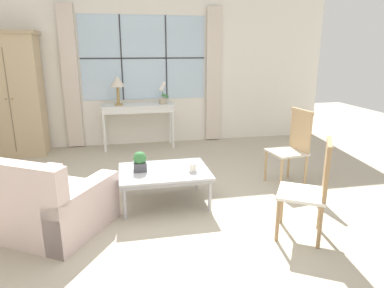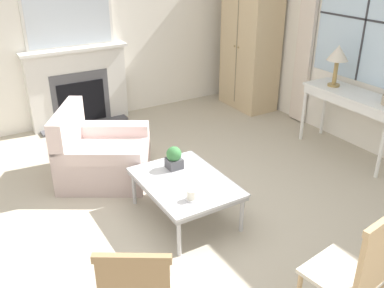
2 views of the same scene
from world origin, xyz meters
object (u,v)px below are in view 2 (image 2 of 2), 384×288
(armoire, at_px, (250,43))
(armchair_upholstered, at_px, (101,157))
(pillar_candle, at_px, (192,195))
(console_table, at_px, (354,100))
(table_lamp, at_px, (338,55))
(side_chair_wooden, at_px, (358,269))
(coffee_table, at_px, (185,184))
(potted_plant_small, at_px, (174,158))
(fireplace, at_px, (77,79))

(armoire, relative_size, armchair_upholstered, 1.62)
(armoire, relative_size, pillar_candle, 17.36)
(console_table, height_order, pillar_candle, console_table)
(table_lamp, bearing_deg, pillar_candle, -72.50)
(console_table, height_order, side_chair_wooden, side_chair_wooden)
(side_chair_wooden, height_order, pillar_candle, side_chair_wooden)
(side_chair_wooden, relative_size, coffee_table, 0.97)
(console_table, distance_m, table_lamp, 0.60)
(table_lamp, xyz_separation_m, side_chair_wooden, (2.29, -2.23, -0.64))
(armoire, xyz_separation_m, table_lamp, (1.73, 0.01, 0.16))
(table_lamp, height_order, armchair_upholstered, table_lamp)
(potted_plant_small, bearing_deg, fireplace, -176.62)
(console_table, relative_size, coffee_table, 1.25)
(side_chair_wooden, relative_size, pillar_candle, 8.52)
(armchair_upholstered, xyz_separation_m, potted_plant_small, (0.91, 0.46, 0.27))
(armoire, relative_size, potted_plant_small, 8.92)
(table_lamp, height_order, side_chair_wooden, table_lamp)
(console_table, xyz_separation_m, table_lamp, (-0.34, -0.01, 0.49))
(console_table, bearing_deg, fireplace, -136.28)
(armchair_upholstered, bearing_deg, fireplace, 170.02)
(console_table, distance_m, side_chair_wooden, 2.97)
(fireplace, relative_size, coffee_table, 1.98)
(coffee_table, distance_m, potted_plant_small, 0.32)
(table_lamp, bearing_deg, potted_plant_small, -84.80)
(armchair_upholstered, height_order, potted_plant_small, armchair_upholstered)
(console_table, height_order, table_lamp, table_lamp)
(fireplace, xyz_separation_m, armchair_upholstered, (1.71, -0.30, -0.42))
(fireplace, bearing_deg, coffee_table, 2.39)
(armoire, bearing_deg, console_table, 0.46)
(armoire, distance_m, side_chair_wooden, 4.62)
(fireplace, relative_size, side_chair_wooden, 2.03)
(pillar_candle, bearing_deg, side_chair_wooden, 14.63)
(armchair_upholstered, bearing_deg, table_lamp, 76.70)
(table_lamp, relative_size, side_chair_wooden, 0.51)
(console_table, height_order, coffee_table, console_table)
(armoire, height_order, pillar_candle, armoire)
(table_lamp, bearing_deg, armchair_upholstered, -103.30)
(console_table, xyz_separation_m, armchair_upholstered, (-1.03, -2.93, -0.46))
(fireplace, bearing_deg, table_lamp, 47.42)
(fireplace, bearing_deg, armoire, 75.59)
(fireplace, height_order, pillar_candle, fireplace)
(side_chair_wooden, bearing_deg, potted_plant_small, -173.56)
(side_chair_wooden, distance_m, potted_plant_small, 2.08)
(armoire, height_order, console_table, armoire)
(fireplace, xyz_separation_m, console_table, (2.74, 2.62, 0.04))
(table_lamp, xyz_separation_m, coffee_table, (0.50, -2.49, -0.84))
(potted_plant_small, xyz_separation_m, pillar_candle, (0.60, -0.15, -0.07))
(fireplace, distance_m, console_table, 3.80)
(fireplace, bearing_deg, console_table, 43.72)
(armoire, distance_m, potted_plant_small, 3.18)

